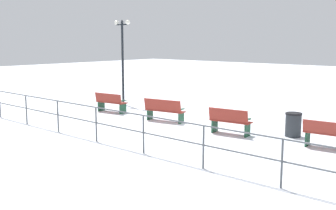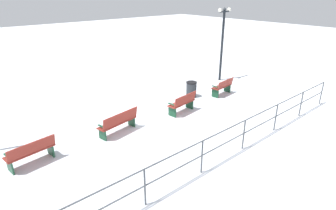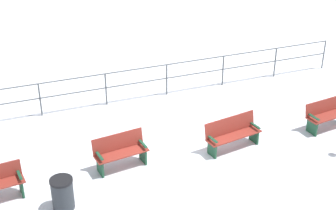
# 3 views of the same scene
# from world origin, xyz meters

# --- Properties ---
(ground_plane) EXTENTS (80.00, 80.00, 0.00)m
(ground_plane) POSITION_xyz_m (0.00, 0.00, 0.00)
(ground_plane) COLOR white
(ground_plane) RESTS_ON ground
(bench_nearest) EXTENTS (0.64, 1.42, 0.88)m
(bench_nearest) POSITION_xyz_m (0.08, -4.91, 0.47)
(bench_nearest) COLOR maroon
(bench_nearest) RESTS_ON ground
(bench_second) EXTENTS (0.71, 1.51, 0.94)m
(bench_second) POSITION_xyz_m (-0.22, -1.64, 0.49)
(bench_second) COLOR maroon
(bench_second) RESTS_ON ground
(bench_third) EXTENTS (0.77, 1.76, 0.92)m
(bench_third) POSITION_xyz_m (-0.02, 1.62, 0.49)
(bench_third) COLOR maroon
(bench_third) RESTS_ON ground
(bench_fourth) EXTENTS (0.72, 1.57, 0.89)m
(bench_fourth) POSITION_xyz_m (-0.02, 4.89, 0.47)
(bench_fourth) COLOR maroon
(bench_fourth) RESTS_ON ground
(lamppost_near) EXTENTS (0.22, 1.05, 4.33)m
(lamppost_near) POSITION_xyz_m (1.91, -6.92, 2.69)
(lamppost_near) COLOR black
(lamppost_near) RESTS_ON ground
(waterfront_railing) EXTENTS (0.05, 15.15, 1.15)m
(waterfront_railing) POSITION_xyz_m (-3.92, 0.00, 0.77)
(waterfront_railing) COLOR #4C5156
(waterfront_railing) RESTS_ON ground
(trash_bin) EXTENTS (0.56, 0.56, 0.83)m
(trash_bin) POSITION_xyz_m (0.97, -3.43, 0.42)
(trash_bin) COLOR #2D3338
(trash_bin) RESTS_ON ground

